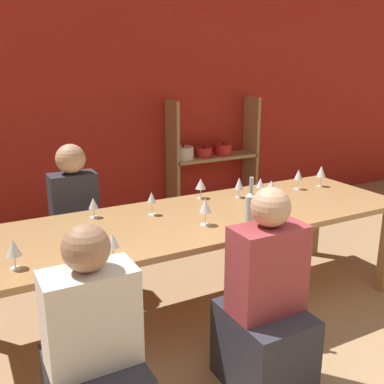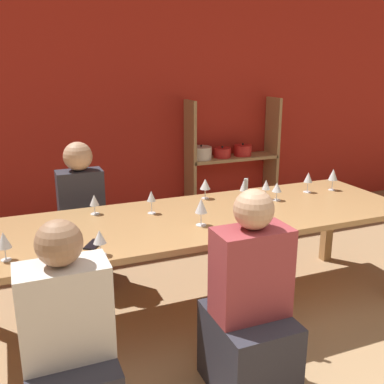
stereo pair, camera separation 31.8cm
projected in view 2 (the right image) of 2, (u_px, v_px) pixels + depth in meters
name	position (u px, v px, depth m)	size (l,w,h in m)	color
wall_back_red	(137.00, 105.00, 4.87)	(8.80, 0.06, 2.70)	red
shelf_unit	(229.00, 176.00, 5.31)	(1.10, 0.30, 1.40)	tan
dining_table	(197.00, 226.00, 3.16)	(3.14, 0.98, 0.76)	#AD7F4C
wine_bottle_green	(245.00, 211.00, 2.81)	(0.07, 0.07, 0.35)	#B2C6C1
wine_glass_white_a	(151.00, 197.00, 3.17)	(0.06, 0.06, 0.17)	white
wine_glass_red_a	(266.00, 186.00, 3.51)	(0.06, 0.06, 0.15)	white
wine_glass_red_b	(308.00, 178.00, 3.69)	(0.07, 0.07, 0.17)	white
wine_glass_red_c	(205.00, 185.00, 3.52)	(0.08, 0.08, 0.16)	white
wine_glass_white_b	(244.00, 185.00, 3.51)	(0.07, 0.07, 0.16)	white
wine_glass_red_d	(4.00, 241.00, 2.41)	(0.08, 0.08, 0.16)	white
wine_glass_red_e	(94.00, 201.00, 3.16)	(0.07, 0.07, 0.14)	white
wine_glass_red_f	(333.00, 175.00, 3.75)	(0.08, 0.08, 0.18)	white
wine_glass_white_c	(201.00, 207.00, 2.93)	(0.08, 0.08, 0.19)	white
wine_glass_empty_a	(100.00, 238.00, 2.48)	(0.07, 0.07, 0.15)	white
wine_glass_red_g	(277.00, 188.00, 3.48)	(0.07, 0.07, 0.14)	white
cell_phone	(94.00, 244.00, 2.64)	(0.14, 0.16, 0.01)	black
person_near_a	(70.00, 363.00, 2.14)	(0.42, 0.52, 1.14)	#2D2D38
person_far_a	(83.00, 233.00, 3.65)	(0.36, 0.44, 1.21)	#2D2D38
person_near_b	(249.00, 321.00, 2.45)	(0.40, 0.51, 1.19)	#2D2D38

